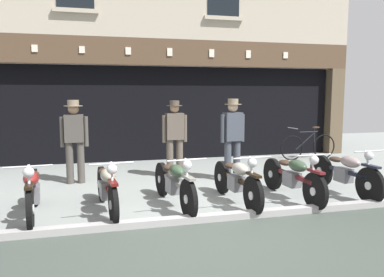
% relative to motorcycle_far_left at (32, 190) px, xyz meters
% --- Properties ---
extents(ground, '(23.94, 22.00, 0.18)m').
position_rel_motorcycle_far_left_xyz_m(ground, '(2.37, -1.88, -0.45)').
color(ground, gray).
extents(shop_facade, '(12.24, 4.42, 6.06)m').
position_rel_motorcycle_far_left_xyz_m(shop_facade, '(2.37, 6.13, 1.26)').
color(shop_facade, black).
rests_on(shop_facade, ground).
extents(motorcycle_far_left, '(0.62, 1.91, 0.90)m').
position_rel_motorcycle_far_left_xyz_m(motorcycle_far_left, '(0.00, 0.00, 0.00)').
color(motorcycle_far_left, black).
rests_on(motorcycle_far_left, ground).
extents(motorcycle_left, '(0.62, 1.92, 0.90)m').
position_rel_motorcycle_far_left_xyz_m(motorcycle_left, '(1.09, -0.03, -0.00)').
color(motorcycle_left, black).
rests_on(motorcycle_left, ground).
extents(motorcycle_center_left, '(0.62, 1.99, 0.90)m').
position_rel_motorcycle_far_left_xyz_m(motorcycle_center_left, '(2.18, 0.00, -0.00)').
color(motorcycle_center_left, black).
rests_on(motorcycle_center_left, ground).
extents(motorcycle_center, '(0.62, 1.93, 0.90)m').
position_rel_motorcycle_far_left_xyz_m(motorcycle_center, '(3.24, -0.09, -0.00)').
color(motorcycle_center, black).
rests_on(motorcycle_center, ground).
extents(motorcycle_center_right, '(0.62, 1.97, 0.90)m').
position_rel_motorcycle_far_left_xyz_m(motorcycle_center_right, '(4.29, -0.08, -0.00)').
color(motorcycle_center_right, black).
rests_on(motorcycle_center_right, ground).
extents(motorcycle_right, '(0.62, 1.94, 0.91)m').
position_rel_motorcycle_far_left_xyz_m(motorcycle_right, '(5.38, -0.04, 0.00)').
color(motorcycle_right, black).
rests_on(motorcycle_right, ground).
extents(salesman_left, '(0.56, 0.37, 1.73)m').
position_rel_motorcycle_far_left_xyz_m(salesman_left, '(0.52, 2.10, 0.56)').
color(salesman_left, '#47423D').
rests_on(salesman_left, ground).
extents(shopkeeper_center, '(0.56, 0.34, 1.70)m').
position_rel_motorcycle_far_left_xyz_m(shopkeeper_center, '(2.62, 2.11, 0.53)').
color(shopkeeper_center, brown).
rests_on(shopkeeper_center, ground).
extents(salesman_right, '(0.55, 0.36, 1.75)m').
position_rel_motorcycle_far_left_xyz_m(salesman_right, '(3.75, 1.51, 0.56)').
color(salesman_right, '#3D424C').
rests_on(salesman_right, ground).
extents(advert_board_near, '(0.76, 0.03, 1.11)m').
position_rel_motorcycle_far_left_xyz_m(advert_board_near, '(4.37, 4.50, 1.48)').
color(advert_board_near, silver).
extents(advert_board_far, '(0.79, 0.03, 1.05)m').
position_rel_motorcycle_far_left_xyz_m(advert_board_far, '(5.29, 4.50, 1.44)').
color(advert_board_far, beige).
extents(leaning_bicycle, '(1.74, 0.50, 0.94)m').
position_rel_motorcycle_far_left_xyz_m(leaning_bicycle, '(6.79, 3.48, -0.04)').
color(leaning_bicycle, black).
rests_on(leaning_bicycle, ground).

